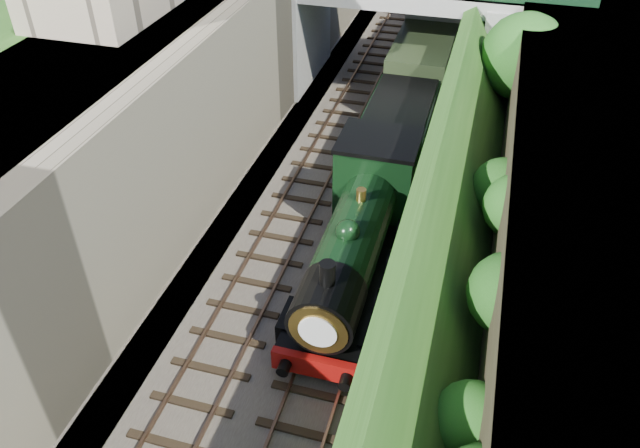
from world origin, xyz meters
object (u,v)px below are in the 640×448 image
(road_bridge, at_px, (424,19))
(locomotive, at_px, (358,237))
(tender, at_px, (397,138))
(tree, at_px, (526,59))

(road_bridge, xyz_separation_m, locomotive, (0.26, -15.36, -2.18))
(tender, bearing_deg, tree, 29.79)
(road_bridge, bearing_deg, locomotive, -89.05)
(road_bridge, xyz_separation_m, tree, (4.97, -5.30, 0.57))
(tree, distance_m, locomotive, 11.45)
(tree, relative_size, locomotive, 0.65)
(locomotive, relative_size, tender, 1.70)
(locomotive, bearing_deg, tender, 90.00)
(tree, height_order, locomotive, tree)
(road_bridge, relative_size, locomotive, 1.56)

